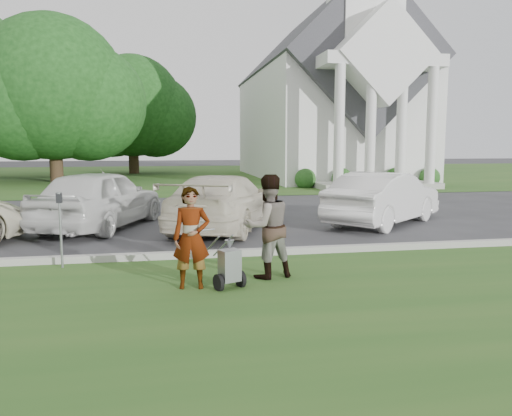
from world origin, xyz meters
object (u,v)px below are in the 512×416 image
object	(u,v)px
church	(327,88)
car_c	(223,202)
person_left	(191,239)
car_b	(100,199)
car_d	(384,198)
tree_back	(132,111)
parking_meter_near	(60,221)
striping_cart	(229,266)
person_right	(268,227)
tree_left	(52,95)

from	to	relation	value
church	car_c	distance (m)	21.95
person_left	car_b	bearing A→B (deg)	114.11
car_c	car_d	bearing A→B (deg)	-156.10
person_left	car_c	size ratio (longest dim) A/B	0.32
person_left	car_b	world-z (taller)	car_b
tree_back	parking_meter_near	distance (m)	30.05
tree_back	car_c	world-z (taller)	tree_back
church	parking_meter_near	bearing A→B (deg)	-118.69
striping_cart	person_right	world-z (taller)	person_right
striping_cart	tree_left	bearing A→B (deg)	84.51
person_right	car_d	size ratio (longest dim) A/B	0.39
tree_left	person_left	size ratio (longest dim) A/B	6.63
tree_left	parking_meter_near	xyz separation A→B (m)	(4.47, -21.80, -4.22)
tree_left	tree_back	bearing A→B (deg)	63.43
person_right	parking_meter_near	world-z (taller)	person_right
tree_left	car_c	bearing A→B (deg)	-66.54
person_right	striping_cart	bearing A→B (deg)	21.54
car_b	car_d	xyz separation A→B (m)	(7.84, -0.67, -0.07)
car_d	person_right	bearing A→B (deg)	98.49
striping_cart	church	bearing A→B (deg)	45.95
car_c	person_left	bearing A→B (deg)	101.23
tree_left	person_right	xyz separation A→B (m)	(8.05, -23.11, -4.23)
parking_meter_near	car_c	xyz separation A→B (m)	(3.40, 3.66, -0.16)
tree_back	church	bearing A→B (deg)	-27.85
tree_left	car_b	world-z (taller)	tree_left
church	tree_left	distance (m)	17.07
car_b	car_c	bearing A→B (deg)	-171.90
church	parking_meter_near	size ratio (longest dim) A/B	17.09
person_left	car_d	distance (m)	7.90
person_left	car_b	distance (m)	6.48
striping_cart	car_c	distance (m)	5.56
tree_back	car_d	xyz separation A→B (m)	(8.46, -26.06, -3.99)
person_right	car_b	bearing A→B (deg)	-74.27
person_left	person_right	size ratio (longest dim) A/B	0.91
striping_cart	parking_meter_near	world-z (taller)	parking_meter_near
tree_left	tree_back	distance (m)	8.95
striping_cart	person_left	world-z (taller)	person_left
tree_left	parking_meter_near	distance (m)	22.65
person_left	car_d	world-z (taller)	person_left
tree_back	person_right	distance (m)	31.61
parking_meter_near	tree_back	bearing A→B (deg)	90.90
tree_back	car_c	xyz separation A→B (m)	(3.87, -26.14, -3.99)
striping_cart	person_left	distance (m)	0.73
car_b	car_d	bearing A→B (deg)	-163.82
church	parking_meter_near	world-z (taller)	church
tree_left	person_right	bearing A→B (deg)	-70.80
tree_left	car_d	distance (m)	22.38
car_d	tree_left	bearing A→B (deg)	-5.75
car_b	car_c	distance (m)	3.33
person_right	car_d	xyz separation A→B (m)	(4.42, 5.05, -0.14)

